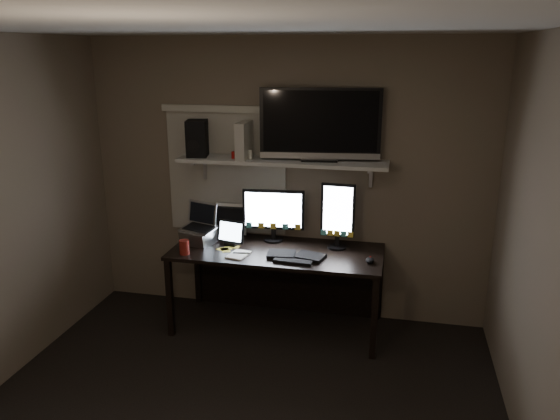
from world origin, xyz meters
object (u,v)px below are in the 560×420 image
(speaker, at_px, (197,138))
(desk, at_px, (280,264))
(laptop, at_px, (199,225))
(monitor_landscape, at_px, (273,215))
(monitor_portrait, at_px, (338,216))
(keyboard, at_px, (296,256))
(tablet, at_px, (231,233))
(tv, at_px, (320,125))
(mouse, at_px, (370,260))
(cup, at_px, (184,247))
(game_console, at_px, (244,140))

(speaker, bearing_deg, desk, -16.90)
(laptop, height_order, speaker, speaker)
(desk, xyz_separation_m, monitor_landscape, (-0.08, 0.10, 0.42))
(monitor_portrait, xyz_separation_m, keyboard, (-0.31, -0.29, -0.28))
(tablet, xyz_separation_m, tv, (0.74, 0.19, 0.94))
(mouse, distance_m, cup, 1.54)
(monitor_portrait, xyz_separation_m, tablet, (-0.91, -0.12, -0.18))
(tablet, bearing_deg, laptop, -163.95)
(tv, height_order, game_console, tv)
(monitor_landscape, xyz_separation_m, game_console, (-0.25, -0.05, 0.67))
(monitor_portrait, bearing_deg, desk, -172.78)
(laptop, bearing_deg, tv, 29.22)
(monitor_landscape, bearing_deg, game_console, -172.74)
(monitor_portrait, relative_size, laptop, 1.70)
(monitor_landscape, bearing_deg, tablet, -155.52)
(cup, distance_m, speaker, 0.96)
(speaker, bearing_deg, mouse, -23.01)
(tablet, distance_m, game_console, 0.81)
(monitor_landscape, bearing_deg, speaker, 178.51)
(monitor_landscape, bearing_deg, laptop, -166.40)
(monitor_landscape, xyz_separation_m, cup, (-0.66, -0.48, -0.18))
(monitor_landscape, height_order, monitor_portrait, monitor_portrait)
(monitor_portrait, bearing_deg, tablet, -169.62)
(cup, relative_size, game_console, 0.39)
(monitor_portrait, distance_m, keyboard, 0.51)
(mouse, height_order, laptop, laptop)
(laptop, xyz_separation_m, cup, (-0.03, -0.28, -0.11))
(monitor_landscape, bearing_deg, mouse, -26.03)
(desk, height_order, game_console, game_console)
(monitor_landscape, bearing_deg, tv, -4.32)
(game_console, bearing_deg, keyboard, -28.63)
(monitor_portrait, bearing_deg, laptop, -170.54)
(tablet, bearing_deg, keyboard, -3.32)
(mouse, relative_size, laptop, 0.31)
(desk, height_order, tablet, tablet)
(monitor_portrait, relative_size, mouse, 5.46)
(speaker, bearing_deg, cup, -99.69)
(monitor_portrait, distance_m, tv, 0.78)
(desk, relative_size, tablet, 6.99)
(laptop, height_order, game_console, game_console)
(monitor_portrait, xyz_separation_m, game_console, (-0.82, 0.01, 0.62))
(desk, height_order, monitor_portrait, monitor_portrait)
(laptop, relative_size, game_console, 1.10)
(laptop, bearing_deg, keyboard, 8.24)
(monitor_landscape, distance_m, keyboard, 0.50)
(monitor_portrait, bearing_deg, monitor_landscape, 176.30)
(desk, xyz_separation_m, keyboard, (0.19, -0.25, 0.19))
(desk, relative_size, monitor_portrait, 3.10)
(cup, relative_size, speaker, 0.39)
(monitor_landscape, relative_size, keyboard, 1.14)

